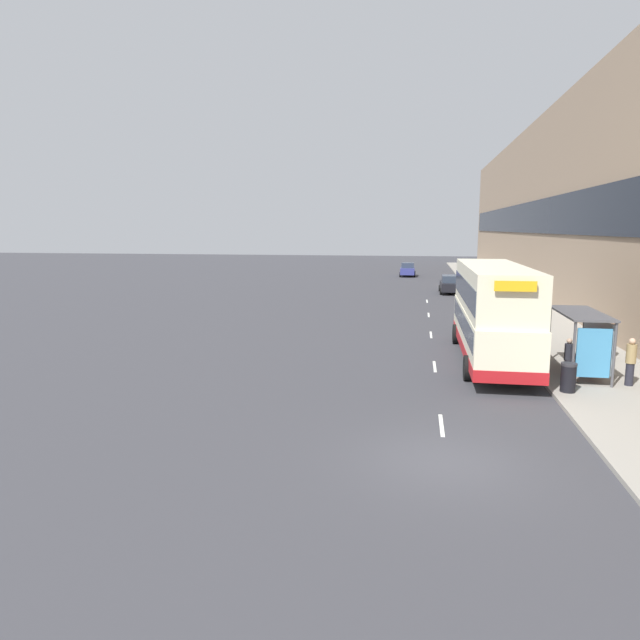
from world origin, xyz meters
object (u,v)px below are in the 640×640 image
object	(u,v)px
double_decker_bus_near	(492,311)
car_1	(451,284)
litter_bin	(568,377)
pedestrian_at_shelter	(568,359)
bus_shelter	(587,332)
car_0	(408,270)
pedestrian_1	(631,361)
pedestrian_2	(611,339)

from	to	relation	value
double_decker_bus_near	car_1	xyz separation A→B (m)	(-0.26, 27.34, -1.46)
double_decker_bus_near	litter_bin	distance (m)	5.66
pedestrian_at_shelter	bus_shelter	bearing A→B (deg)	44.21
pedestrian_at_shelter	litter_bin	xyz separation A→B (m)	(-0.40, -1.74, -0.30)
car_0	pedestrian_at_shelter	world-z (taller)	pedestrian_at_shelter
car_0	pedestrian_1	bearing A→B (deg)	100.43
car_1	pedestrian_at_shelter	distance (m)	30.74
car_1	litter_bin	bearing A→B (deg)	-85.88
car_0	double_decker_bus_near	bearing A→B (deg)	95.68
bus_shelter	pedestrian_1	distance (m)	1.95
car_0	pedestrian_2	size ratio (longest dim) A/B	2.30
pedestrian_2	double_decker_bus_near	bearing A→B (deg)	-169.65
pedestrian_1	double_decker_bus_near	bearing A→B (deg)	140.43
bus_shelter	litter_bin	size ratio (longest dim) A/B	4.00
bus_shelter	car_0	size ratio (longest dim) A/B	1.05
bus_shelter	litter_bin	xyz separation A→B (m)	(-1.22, -2.54, -1.21)
double_decker_bus_near	pedestrian_2	xyz separation A→B (m)	(5.33, 0.97, -1.26)
double_decker_bus_near	car_1	world-z (taller)	double_decker_bus_near
double_decker_bus_near	pedestrian_at_shelter	world-z (taller)	double_decker_bus_near
double_decker_bus_near	pedestrian_1	size ratio (longest dim) A/B	6.36
double_decker_bus_near	pedestrian_1	distance (m)	6.01
pedestrian_at_shelter	pedestrian_2	bearing A→B (deg)	56.14
litter_bin	pedestrian_2	bearing A→B (deg)	61.49
bus_shelter	car_1	world-z (taller)	bus_shelter
pedestrian_at_shelter	litter_bin	bearing A→B (deg)	-103.02
double_decker_bus_near	pedestrian_2	distance (m)	5.56
double_decker_bus_near	litter_bin	bearing A→B (deg)	-67.51
pedestrian_at_shelter	pedestrian_2	size ratio (longest dim) A/B	0.93
double_decker_bus_near	car_0	xyz separation A→B (m)	(-4.52, 45.44, -1.45)
litter_bin	pedestrian_1	bearing A→B (deg)	27.29
pedestrian_2	pedestrian_1	bearing A→B (deg)	-99.56
car_0	pedestrian_1	size ratio (longest dim) A/B	2.24
pedestrian_at_shelter	litter_bin	world-z (taller)	pedestrian_at_shelter
car_1	litter_bin	size ratio (longest dim) A/B	4.35
double_decker_bus_near	pedestrian_at_shelter	size ratio (longest dim) A/B	7.02
pedestrian_at_shelter	double_decker_bus_near	bearing A→B (deg)	127.12
car_1	pedestrian_at_shelter	xyz separation A→B (m)	(2.73, -30.62, 0.14)
pedestrian_1	litter_bin	world-z (taller)	pedestrian_1
car_0	litter_bin	xyz separation A→B (m)	(6.59, -50.45, -0.17)
bus_shelter	car_0	world-z (taller)	bus_shelter
car_1	pedestrian_2	bearing A→B (deg)	-78.04
bus_shelter	pedestrian_at_shelter	distance (m)	1.46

